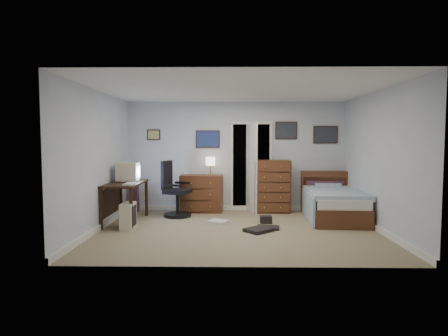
# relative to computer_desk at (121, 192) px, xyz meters

# --- Properties ---
(floor) EXTENTS (5.00, 4.00, 0.02)m
(floor) POSITION_rel_computer_desk_xyz_m (2.29, -0.63, -0.62)
(floor) COLOR gray
(floor) RESTS_ON ground
(computer_desk) EXTENTS (0.65, 1.38, 0.79)m
(computer_desk) POSITION_rel_computer_desk_xyz_m (0.00, 0.00, 0.00)
(computer_desk) COLOR black
(computer_desk) RESTS_ON floor
(crt_monitor) EXTENTS (0.41, 0.38, 0.38)m
(crt_monitor) POSITION_rel_computer_desk_xyz_m (0.12, 0.15, 0.38)
(crt_monitor) COLOR beige
(crt_monitor) RESTS_ON computer_desk
(keyboard) EXTENTS (0.16, 0.42, 0.03)m
(keyboard) POSITION_rel_computer_desk_xyz_m (0.27, -0.35, 0.19)
(keyboard) COLOR beige
(keyboard) RESTS_ON computer_desk
(pc_tower) EXTENTS (0.22, 0.44, 0.47)m
(pc_tower) POSITION_rel_computer_desk_xyz_m (0.30, -0.55, -0.37)
(pc_tower) COLOR beige
(pc_tower) RESTS_ON floor
(office_chair) EXTENTS (0.71, 0.71, 1.19)m
(office_chair) POSITION_rel_computer_desk_xyz_m (0.98, 0.58, -0.15)
(office_chair) COLOR black
(office_chair) RESTS_ON floor
(media_stack) EXTENTS (0.17, 0.17, 0.85)m
(media_stack) POSITION_rel_computer_desk_xyz_m (-0.03, 1.16, -0.19)
(media_stack) COLOR maroon
(media_stack) RESTS_ON floor
(low_dresser) EXTENTS (0.97, 0.53, 0.84)m
(low_dresser) POSITION_rel_computer_desk_xyz_m (1.51, 1.14, -0.19)
(low_dresser) COLOR brown
(low_dresser) RESTS_ON floor
(table_lamp) EXTENTS (0.22, 0.22, 0.41)m
(table_lamp) POSITION_rel_computer_desk_xyz_m (1.71, 1.14, 0.53)
(table_lamp) COLOR gold
(table_lamp) RESTS_ON low_dresser
(doorway) EXTENTS (0.96, 1.12, 2.05)m
(doorway) POSITION_rel_computer_desk_xyz_m (2.64, 1.64, 0.39)
(doorway) COLOR black
(doorway) RESTS_ON floor
(tall_dresser) EXTENTS (0.82, 0.50, 1.18)m
(tall_dresser) POSITION_rel_computer_desk_xyz_m (3.09, 1.12, -0.02)
(tall_dresser) COLOR brown
(tall_dresser) RESTS_ON floor
(headboard_bookcase) EXTENTS (1.04, 0.33, 0.93)m
(headboard_bookcase) POSITION_rel_computer_desk_xyz_m (4.30, 1.23, -0.12)
(headboard_bookcase) COLOR brown
(headboard_bookcase) RESTS_ON floor
(bed) EXTENTS (1.21, 2.09, 0.66)m
(bed) POSITION_rel_computer_desk_xyz_m (4.28, 0.39, -0.30)
(bed) COLOR brown
(bed) RESTS_ON floor
(wall_posters) EXTENTS (4.38, 0.04, 0.60)m
(wall_posters) POSITION_rel_computer_desk_xyz_m (2.86, 1.35, 1.14)
(wall_posters) COLOR #331E11
(wall_posters) RESTS_ON floor
(floor_clutter) EXTENTS (1.38, 1.19, 0.14)m
(floor_clutter) POSITION_rel_computer_desk_xyz_m (2.59, -0.40, -0.57)
(floor_clutter) COLOR black
(floor_clutter) RESTS_ON floor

